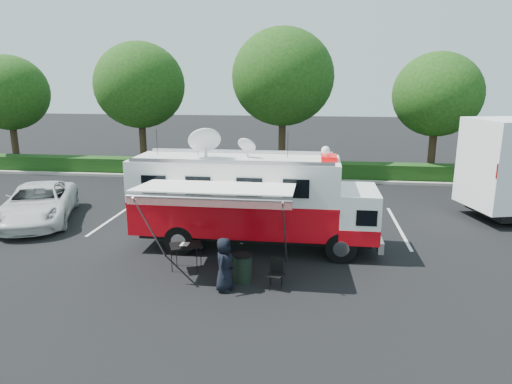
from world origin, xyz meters
TOP-DOWN VIEW (x-y plane):
  - ground_plane at (0.00, 0.00)m, footprint 120.00×120.00m
  - back_border at (1.14, 12.90)m, footprint 60.00×6.14m
  - stall_lines at (-0.50, 3.00)m, footprint 24.12×5.50m
  - command_truck at (-0.07, -0.00)m, footprint 8.53×2.35m
  - awning at (-0.84, -2.44)m, footprint 4.66×2.42m
  - white_suv at (-9.37, 1.85)m, footprint 4.42×6.14m
  - person at (-0.38, -3.50)m, footprint 0.57×0.81m
  - folding_table at (-1.85, -2.23)m, footprint 1.16×1.01m
  - folding_chair at (1.06, -3.12)m, footprint 0.53×0.56m
  - trash_bin at (0.05, -2.88)m, footprint 0.57×0.57m

SIDE VIEW (x-z plane):
  - ground_plane at x=0.00m, z-range 0.00..0.00m
  - white_suv at x=-9.37m, z-range -0.78..0.78m
  - person at x=-0.38m, z-range -0.78..0.78m
  - stall_lines at x=-0.50m, z-range 0.00..0.01m
  - trash_bin at x=0.05m, z-range 0.00..0.86m
  - folding_chair at x=1.06m, z-range 0.08..0.96m
  - folding_table at x=-1.85m, z-range 0.36..1.19m
  - command_truck at x=-0.07m, z-range -0.29..3.80m
  - awning at x=-0.84m, z-range 1.23..4.04m
  - back_border at x=1.14m, z-range 0.57..9.44m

